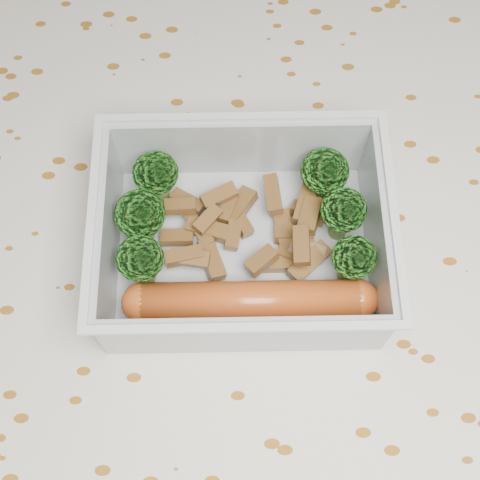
{
  "coord_description": "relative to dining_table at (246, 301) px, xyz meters",
  "views": [
    {
      "loc": [
        -0.01,
        -0.17,
        1.18
      ],
      "look_at": [
        -0.01,
        0.0,
        0.78
      ],
      "focal_mm": 50.0,
      "sensor_mm": 36.0,
      "label": 1
    }
  ],
  "objects": [
    {
      "name": "broccoli_florets",
      "position": [
        -0.01,
        0.02,
        0.12
      ],
      "size": [
        0.17,
        0.09,
        0.05
      ],
      "color": "#608C3F",
      "rests_on": "lunch_container"
    },
    {
      "name": "meat_pile",
      "position": [
        0.01,
        0.01,
        0.1
      ],
      "size": [
        0.12,
        0.08,
        0.03
      ],
      "color": "brown",
      "rests_on": "lunch_container"
    },
    {
      "name": "lunch_container",
      "position": [
        -0.0,
        0.0,
        0.11
      ],
      "size": [
        0.19,
        0.15,
        0.07
      ],
      "color": "silver",
      "rests_on": "tablecloth"
    },
    {
      "name": "dining_table",
      "position": [
        0.0,
        0.0,
        0.0
      ],
      "size": [
        1.4,
        0.9,
        0.75
      ],
      "color": "brown",
      "rests_on": "ground"
    },
    {
      "name": "tablecloth",
      "position": [
        0.0,
        0.0,
        0.05
      ],
      "size": [
        1.46,
        0.96,
        0.19
      ],
      "color": "silver",
      "rests_on": "dining_table"
    },
    {
      "name": "sausage",
      "position": [
        0.0,
        -0.04,
        0.11
      ],
      "size": [
        0.16,
        0.03,
        0.03
      ],
      "color": "#AD4818",
      "rests_on": "lunch_container"
    },
    {
      "name": "ground_plane",
      "position": [
        0.0,
        0.0,
        -0.67
      ],
      "size": [
        4.0,
        4.0,
        0.0
      ],
      "primitive_type": "plane",
      "color": "olive",
      "rests_on": "ground"
    }
  ]
}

